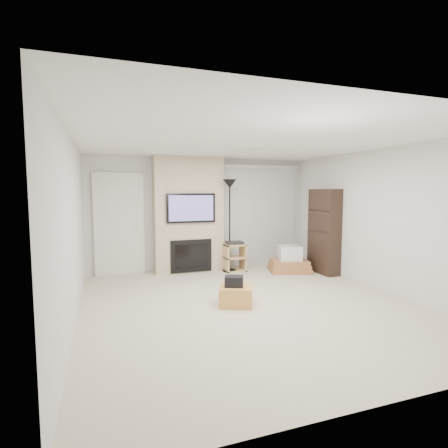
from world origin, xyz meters
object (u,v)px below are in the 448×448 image
object	(u,v)px
box_stack	(289,262)
floor_lamp	(230,199)
ottoman	(236,295)
bookshelf	(324,231)
av_stand	(234,255)

from	to	relation	value
box_stack	floor_lamp	bearing A→B (deg)	159.13
floor_lamp	box_stack	xyz separation A→B (m)	(1.22, -0.47, -1.37)
ottoman	bookshelf	size ratio (longest dim) A/B	0.28
box_stack	bookshelf	distance (m)	0.99
floor_lamp	box_stack	bearing A→B (deg)	-20.87
ottoman	bookshelf	distance (m)	2.98
ottoman	av_stand	xyz separation A→B (m)	(0.80, 2.16, 0.20)
ottoman	av_stand	world-z (taller)	av_stand
ottoman	box_stack	world-z (taller)	box_stack
ottoman	floor_lamp	xyz separation A→B (m)	(0.68, 2.16, 1.43)
bookshelf	box_stack	bearing A→B (deg)	152.58
av_stand	box_stack	xyz separation A→B (m)	(1.11, -0.47, -0.13)
floor_lamp	av_stand	size ratio (longest dim) A/B	3.05
floor_lamp	av_stand	bearing A→B (deg)	0.84
ottoman	box_stack	distance (m)	2.55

